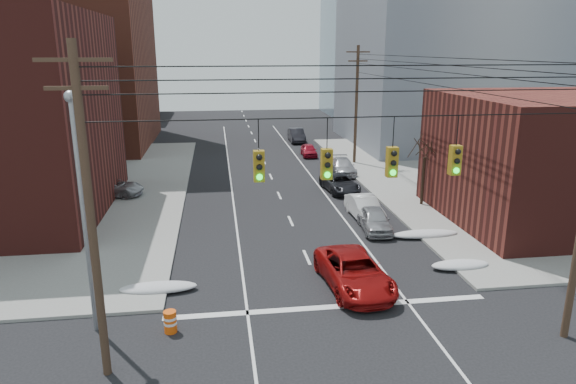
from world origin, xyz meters
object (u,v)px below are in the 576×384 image
object	(u,v)px
parked_car_c	(340,183)
parked_car_f	(296,135)
lot_car_d	(46,181)
lot_car_b	(112,187)
parked_car_a	(375,219)
lot_car_c	(4,199)
parked_car_d	(343,166)
construction_barrel	(170,321)
red_pickup	(354,272)
parked_car_e	(309,150)
lot_car_a	(56,211)
parked_car_b	(364,208)

from	to	relation	value
parked_car_c	parked_car_f	xyz separation A→B (m)	(0.04, 22.15, 0.13)
lot_car_d	lot_car_b	bearing A→B (deg)	-111.06
parked_car_a	lot_car_c	distance (m)	24.72
parked_car_d	construction_barrel	bearing A→B (deg)	-114.78
parked_car_f	lot_car_b	xyz separation A→B (m)	(-17.17, -21.52, 0.01)
red_pickup	parked_car_d	distance (m)	22.46
red_pickup	parked_car_f	bearing A→B (deg)	80.49
parked_car_e	parked_car_f	xyz separation A→B (m)	(0.04, 8.49, 0.16)
lot_car_b	parked_car_c	bearing A→B (deg)	-81.21
parked_car_d	lot_car_a	bearing A→B (deg)	-149.68
red_pickup	parked_car_a	size ratio (longest dim) A/B	1.37
parked_car_a	parked_car_b	size ratio (longest dim) A/B	0.93
parked_car_e	parked_car_d	bearing A→B (deg)	-76.22
lot_car_b	red_pickup	bearing A→B (deg)	-129.80
parked_car_b	lot_car_a	size ratio (longest dim) A/B	0.92
lot_car_c	parked_car_e	bearing A→B (deg)	-36.66
red_pickup	parked_car_d	world-z (taller)	red_pickup
parked_car_b	parked_car_c	world-z (taller)	parked_car_b
lot_car_d	parked_car_e	bearing A→B (deg)	-61.19
parked_car_f	construction_barrel	world-z (taller)	parked_car_f
parked_car_b	parked_car_d	xyz separation A→B (m)	(1.55, 12.21, -0.05)
lot_car_a	parked_car_b	bearing A→B (deg)	-78.35
parked_car_d	red_pickup	bearing A→B (deg)	-99.60
red_pickup	construction_barrel	size ratio (longest dim) A/B	6.31
parked_car_b	parked_car_e	distance (m)	20.24
red_pickup	parked_car_d	bearing A→B (deg)	72.90
lot_car_c	parked_car_d	bearing A→B (deg)	-53.36
parked_car_e	lot_car_b	xyz separation A→B (m)	(-17.13, -13.02, 0.17)
parked_car_c	lot_car_c	distance (m)	23.79
parked_car_c	lot_car_b	bearing A→B (deg)	172.13
parked_car_f	lot_car_d	distance (m)	29.52
parked_car_c	lot_car_a	size ratio (longest dim) A/B	0.98
parked_car_a	parked_car_e	bearing A→B (deg)	94.82
lot_car_a	construction_barrel	bearing A→B (deg)	-134.30
red_pickup	parked_car_d	size ratio (longest dim) A/B	1.21
lot_car_c	construction_barrel	distance (m)	21.15
parked_car_b	lot_car_b	size ratio (longest dim) A/B	0.96
red_pickup	construction_barrel	world-z (taller)	red_pickup
parked_car_d	lot_car_d	xyz separation A→B (m)	(-24.15, -2.48, 0.19)
parked_car_b	parked_car_f	bearing A→B (deg)	88.19
red_pickup	parked_car_e	bearing A→B (deg)	79.18
parked_car_a	lot_car_c	xyz separation A→B (m)	(-23.71, 7.00, 0.23)
lot_car_b	parked_car_f	bearing A→B (deg)	-27.71
lot_car_a	parked_car_a	bearing A→B (deg)	-85.19
parked_car_b	lot_car_d	size ratio (longest dim) A/B	1.06
lot_car_c	parked_car_c	bearing A→B (deg)	-65.30
red_pickup	lot_car_a	world-z (taller)	lot_car_a
parked_car_e	construction_barrel	world-z (taller)	parked_car_e
parked_car_a	lot_car_b	bearing A→B (deg)	155.63
parked_car_d	parked_car_f	size ratio (longest dim) A/B	0.98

